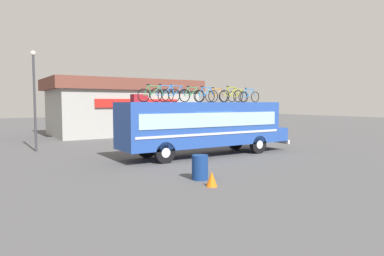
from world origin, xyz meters
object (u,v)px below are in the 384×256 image
rooftop_bicycle_6 (217,96)px  rooftop_bicycle_7 (231,95)px  luggage_bag_1 (139,98)px  rooftop_bicycle_8 (238,96)px  rooftop_bicycle_9 (249,96)px  street_lamp (34,94)px  traffic_cone (212,179)px  rooftop_bicycle_4 (192,95)px  rooftop_bicycle_5 (206,95)px  rooftop_bicycle_1 (154,95)px  bus (205,125)px  rooftop_bicycle_3 (176,95)px  trash_bin (200,167)px  rooftop_bicycle_2 (165,95)px

rooftop_bicycle_6 → rooftop_bicycle_7: rooftop_bicycle_7 is taller
luggage_bag_1 → rooftop_bicycle_6: bearing=2.9°
luggage_bag_1 → rooftop_bicycle_8: (6.70, 0.48, 0.17)m
rooftop_bicycle_8 → rooftop_bicycle_9: 0.80m
street_lamp → traffic_cone: bearing=-73.7°
rooftop_bicycle_7 → luggage_bag_1: bearing=179.8°
rooftop_bicycle_4 → street_lamp: size_ratio=0.27×
rooftop_bicycle_5 → rooftop_bicycle_9: size_ratio=0.99×
traffic_cone → rooftop_bicycle_9: bearing=40.7°
rooftop_bicycle_1 → rooftop_bicycle_8: 6.07m
rooftop_bicycle_9 → traffic_cone: 10.28m
rooftop_bicycle_4 → street_lamp: 9.71m
rooftop_bicycle_9 → rooftop_bicycle_1: bearing=-174.8°
bus → rooftop_bicycle_3: 2.35m
bus → rooftop_bicycle_5: size_ratio=6.37×
rooftop_bicycle_3 → street_lamp: bearing=133.1°
rooftop_bicycle_4 → rooftop_bicycle_7: bearing=-4.4°
luggage_bag_1 → traffic_cone: (0.07, -6.00, -2.92)m
bus → traffic_cone: bearing=-122.9°
rooftop_bicycle_8 → luggage_bag_1: bearing=-175.9°
rooftop_bicycle_7 → rooftop_bicycle_9: size_ratio=1.02×
rooftop_bicycle_6 → traffic_cone: 8.49m
rooftop_bicycle_1 → rooftop_bicycle_4: size_ratio=1.05×
bus → rooftop_bicycle_8: rooftop_bicycle_8 is taller
rooftop_bicycle_5 → trash_bin: 6.87m
rooftop_bicycle_5 → street_lamp: street_lamp is taller
rooftop_bicycle_6 → rooftop_bicycle_2: bearing=-175.5°
rooftop_bicycle_4 → rooftop_bicycle_3: bearing=161.4°
rooftop_bicycle_2 → rooftop_bicycle_6: 3.50m
rooftop_bicycle_6 → bus: bearing=-171.1°
rooftop_bicycle_3 → street_lamp: size_ratio=0.29×
luggage_bag_1 → rooftop_bicycle_2: size_ratio=0.43×
rooftop_bicycle_3 → street_lamp: street_lamp is taller
bus → rooftop_bicycle_6: bearing=8.9°
rooftop_bicycle_1 → rooftop_bicycle_5: bearing=6.1°
rooftop_bicycle_5 → rooftop_bicycle_7: size_ratio=0.96×
bus → rooftop_bicycle_8: 3.16m
rooftop_bicycle_5 → rooftop_bicycle_8: bearing=7.7°
rooftop_bicycle_2 → rooftop_bicycle_4: rooftop_bicycle_2 is taller
rooftop_bicycle_1 → street_lamp: (-4.40, 7.20, 0.10)m
rooftop_bicycle_7 → rooftop_bicycle_9: (1.72, 0.41, -0.02)m
rooftop_bicycle_2 → rooftop_bicycle_8: 5.30m
rooftop_bicycle_4 → rooftop_bicycle_7: (2.57, -0.20, 0.02)m
rooftop_bicycle_9 → rooftop_bicycle_4: bearing=-177.2°
rooftop_bicycle_1 → street_lamp: size_ratio=0.29×
rooftop_bicycle_1 → rooftop_bicycle_7: rooftop_bicycle_7 is taller
street_lamp → rooftop_bicycle_7: bearing=-36.3°
rooftop_bicycle_3 → rooftop_bicycle_6: (2.55, -0.22, -0.04)m
rooftop_bicycle_9 → trash_bin: (-7.16, -5.24, -2.89)m
rooftop_bicycle_6 → trash_bin: bearing=-131.9°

